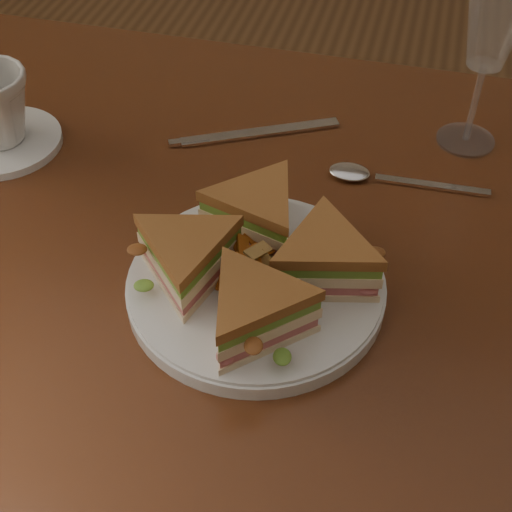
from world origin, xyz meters
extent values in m
cube|color=#3C1B0D|center=(0.00, 0.00, 0.73)|extent=(1.20, 0.80, 0.04)
cylinder|color=#361C10|center=(-0.54, 0.34, 0.35)|extent=(0.06, 0.06, 0.71)
cylinder|color=silver|center=(-0.02, -0.07, 0.76)|extent=(0.25, 0.25, 0.02)
cube|color=silver|center=(0.13, 0.14, 0.75)|extent=(0.13, 0.01, 0.00)
ellipsoid|color=silver|center=(0.04, 0.13, 0.76)|extent=(0.05, 0.03, 0.01)
cube|color=silver|center=(-0.08, 0.19, 0.75)|extent=(0.19, 0.11, 0.00)
cube|color=silver|center=(-0.16, 0.15, 0.75)|extent=(0.05, 0.03, 0.00)
cylinder|color=white|center=(0.16, 0.24, 0.75)|extent=(0.07, 0.07, 0.00)
cylinder|color=white|center=(0.16, 0.24, 0.80)|extent=(0.01, 0.01, 0.10)
cone|color=white|center=(0.16, 0.24, 0.91)|extent=(0.08, 0.08, 0.11)
cylinder|color=silver|center=(-0.38, 0.09, 0.76)|extent=(0.14, 0.14, 0.01)
camera|label=1|loc=(0.09, -0.53, 1.27)|focal=50.00mm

